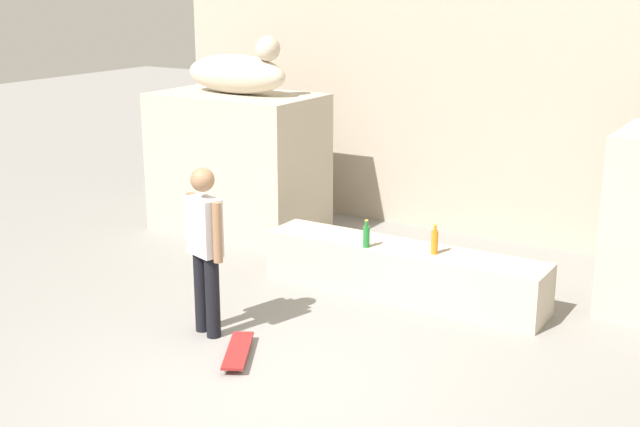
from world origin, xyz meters
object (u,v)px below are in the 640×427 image
Objects in this scene: skater at (205,244)px; bottle_green at (366,236)px; statue_reclining_left at (238,72)px; skateboard at (238,351)px; bottle_orange at (435,241)px.

skater is 5.44× the size of bottle_green.
statue_reclining_left reaches higher than skateboard.
bottle_orange is at bearing -15.14° from statue_reclining_left.
skateboard is (2.42, -3.31, -2.11)m from statue_reclining_left.
skater is at bearing -129.75° from bottle_orange.
statue_reclining_left is at bearing 153.63° from bottle_green.
skater is at bearing -55.10° from statue_reclining_left.
bottle_green is 0.74m from bottle_orange.
bottle_green is at bearing 143.31° from skateboard.
bottle_green is 0.94× the size of bottle_orange.
statue_reclining_left is 3.34m from bottle_green.
skateboard is (0.58, -0.28, -0.86)m from skater.
skater is 2.10× the size of skateboard.
bottle_orange is at bearing 68.49° from skater.
statue_reclining_left is 5.01× the size of bottle_orange.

